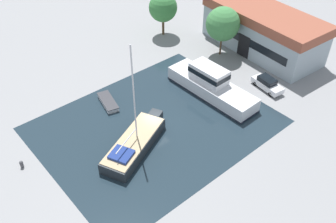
% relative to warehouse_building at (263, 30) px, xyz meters
% --- Properties ---
extents(ground_plane, '(440.00, 440.00, 0.00)m').
position_rel_warehouse_building_xyz_m(ground_plane, '(3.37, -23.85, -3.22)').
color(ground_plane, gray).
extents(water_canal, '(21.01, 26.44, 0.01)m').
position_rel_warehouse_building_xyz_m(water_canal, '(3.37, -23.85, -3.22)').
color(water_canal, '#1E2D38').
rests_on(water_canal, ground).
extents(warehouse_building, '(19.71, 9.24, 6.38)m').
position_rel_warehouse_building_xyz_m(warehouse_building, '(0.00, 0.00, 0.00)').
color(warehouse_building, '#99A8B2').
rests_on(warehouse_building, ground).
extents(quay_tree_near_building, '(5.00, 5.00, 7.54)m').
position_rel_warehouse_building_xyz_m(quay_tree_near_building, '(-2.90, -5.96, 1.81)').
color(quay_tree_near_building, brown).
rests_on(quay_tree_near_building, ground).
extents(quay_tree_by_water, '(4.56, 4.56, 6.97)m').
position_rel_warehouse_building_xyz_m(quay_tree_by_water, '(-13.50, -8.40, 1.45)').
color(quay_tree_by_water, brown).
rests_on(quay_tree_by_water, ground).
extents(parked_car, '(4.73, 2.35, 1.64)m').
position_rel_warehouse_building_xyz_m(parked_car, '(7.42, -7.84, -2.40)').
color(parked_car, silver).
rests_on(parked_car, ground).
extents(sailboat_moored, '(6.73, 10.65, 12.76)m').
position_rel_warehouse_building_xyz_m(sailboat_moored, '(4.90, -28.02, -2.45)').
color(sailboat_moored, '#23282D').
rests_on(sailboat_moored, water_canal).
extents(motor_cruiser, '(13.23, 3.91, 3.91)m').
position_rel_warehouse_building_xyz_m(motor_cruiser, '(3.26, -14.41, -1.80)').
color(motor_cruiser, silver).
rests_on(motor_cruiser, water_canal).
extents(small_dinghy, '(4.47, 2.47, 0.61)m').
position_rel_warehouse_building_xyz_m(small_dinghy, '(-3.71, -25.88, -2.91)').
color(small_dinghy, silver).
rests_on(small_dinghy, water_canal).
extents(mooring_bollard, '(0.40, 0.40, 0.85)m').
position_rel_warehouse_building_xyz_m(mooring_bollard, '(-0.61, -38.78, -2.77)').
color(mooring_bollard, '#47474C').
rests_on(mooring_bollard, ground).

